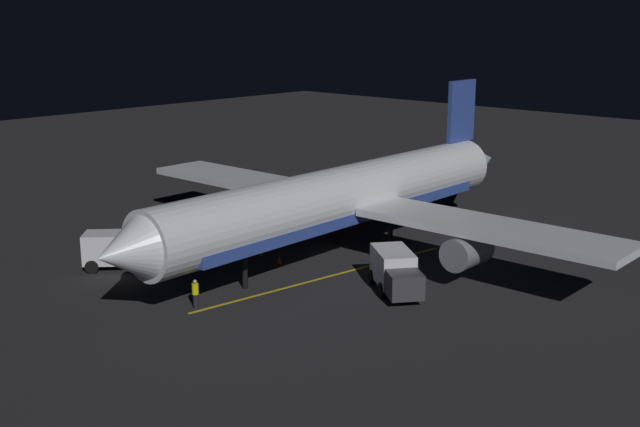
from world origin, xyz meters
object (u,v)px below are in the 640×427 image
ground_crew_worker (195,294)px  traffic_cone_near_left (261,252)px  traffic_cone_near_right (279,260)px  catering_truck (395,272)px  baggage_truck (125,250)px  airliner (345,198)px  traffic_cone_under_wing (267,248)px

ground_crew_worker → traffic_cone_near_left: 10.82m
traffic_cone_near_right → catering_truck: bearing=-175.1°
traffic_cone_near_right → baggage_truck: bearing=48.5°
traffic_cone_near_right → traffic_cone_near_left: bearing=-9.7°
ground_crew_worker → baggage_truck: bearing=-9.2°
catering_truck → baggage_truck: bearing=27.8°
traffic_cone_near_left → ground_crew_worker: bearing=116.3°
catering_truck → traffic_cone_near_right: size_ratio=10.10×
airliner → traffic_cone_near_left: 7.15m
catering_truck → ground_crew_worker: (6.90, 10.11, -0.39)m
catering_truck → traffic_cone_near_right: catering_truck is taller
traffic_cone_near_right → traffic_cone_under_wing: bearing=-26.7°
ground_crew_worker → traffic_cone_under_wing: (5.22, -10.66, -0.64)m
airliner → traffic_cone_under_wing: size_ratio=73.77×
ground_crew_worker → traffic_cone_under_wing: 11.89m
traffic_cone_near_left → traffic_cone_under_wing: 1.06m
ground_crew_worker → traffic_cone_under_wing: size_ratio=3.16×
ground_crew_worker → traffic_cone_under_wing: ground_crew_worker is taller
catering_truck → traffic_cone_under_wing: size_ratio=10.10×
baggage_truck → traffic_cone_near_right: baggage_truck is taller
catering_truck → traffic_cone_near_left: bearing=2.1°
traffic_cone_near_left → airliner: bearing=-133.6°
airliner → traffic_cone_under_wing: (4.57, 3.38, -3.89)m
baggage_truck → ground_crew_worker: bearing=170.8°
baggage_truck → traffic_cone_under_wing: size_ratio=10.46×
baggage_truck → traffic_cone_near_left: (-4.62, -8.16, -1.03)m
traffic_cone_near_right → traffic_cone_under_wing: (2.70, -1.36, 0.00)m
baggage_truck → traffic_cone_near_left: size_ratio=10.46×
airliner → ground_crew_worker: (-0.65, 14.04, -3.25)m
traffic_cone_near_right → traffic_cone_under_wing: 3.02m
traffic_cone_near_left → traffic_cone_near_right: bearing=170.3°
baggage_truck → airliner: bearing=-125.0°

